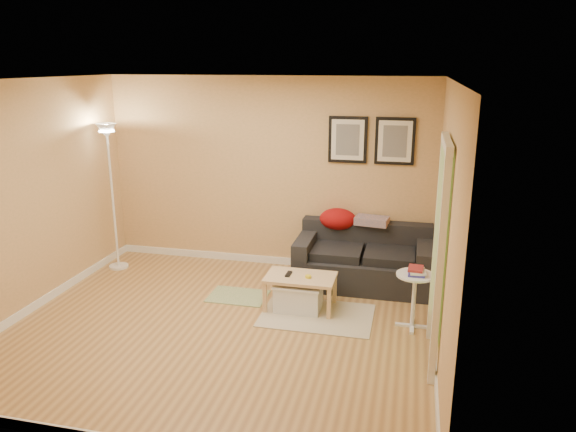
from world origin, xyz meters
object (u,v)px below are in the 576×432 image
object	(u,v)px
coffee_table	(300,292)
storage_bin	(298,296)
book_stack	(417,271)
side_table	(414,301)
floor_lamp	(113,202)
sofa	(364,257)

from	to	relation	value
coffee_table	storage_bin	bearing A→B (deg)	-98.91
book_stack	storage_bin	bearing A→B (deg)	177.81
storage_bin	side_table	distance (m)	1.30
side_table	floor_lamp	bearing A→B (deg)	167.59
sofa	coffee_table	size ratio (longest dim) A/B	2.13
sofa	side_table	xyz separation A→B (m)	(0.64, -1.06, -0.07)
coffee_table	side_table	size ratio (longest dim) A/B	1.30
coffee_table	side_table	bearing A→B (deg)	-3.68
side_table	book_stack	bearing A→B (deg)	32.78
coffee_table	sofa	bearing A→B (deg)	58.66
coffee_table	book_stack	size ratio (longest dim) A/B	3.49
book_stack	sofa	bearing A→B (deg)	125.19
sofa	side_table	world-z (taller)	sofa
sofa	storage_bin	world-z (taller)	sofa
floor_lamp	side_table	bearing A→B (deg)	-12.41
side_table	book_stack	world-z (taller)	book_stack
sofa	coffee_table	xyz separation A→B (m)	(-0.64, -0.88, -0.18)
storage_bin	floor_lamp	bearing A→B (deg)	164.72
floor_lamp	storage_bin	bearing A→B (deg)	-15.28
side_table	book_stack	xyz separation A→B (m)	(0.01, 0.01, 0.34)
sofa	side_table	distance (m)	1.24
sofa	side_table	bearing A→B (deg)	-58.95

